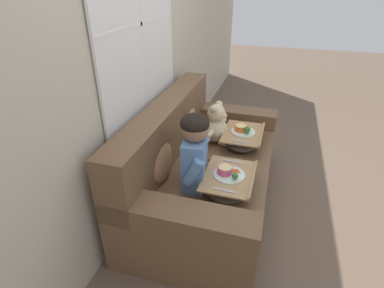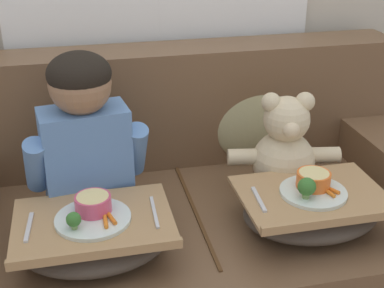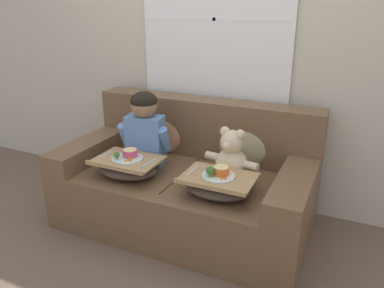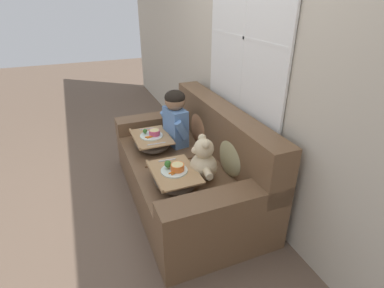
% 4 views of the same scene
% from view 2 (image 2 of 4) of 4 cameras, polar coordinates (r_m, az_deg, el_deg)
% --- Properties ---
extents(couch, '(1.81, 0.98, 0.89)m').
position_cam_2_polar(couch, '(1.99, -0.47, -8.22)').
color(couch, brown).
rests_on(couch, ground_plane).
extents(throw_pillow_behind_child, '(0.39, 0.19, 0.40)m').
position_cam_2_polar(throw_pillow_behind_child, '(2.02, -11.46, 1.44)').
color(throw_pillow_behind_child, '#B2754C').
rests_on(throw_pillow_behind_child, couch).
extents(throw_pillow_behind_teddy, '(0.40, 0.19, 0.42)m').
position_cam_2_polar(throw_pillow_behind_teddy, '(2.14, 7.19, 3.09)').
color(throw_pillow_behind_teddy, tan).
rests_on(throw_pillow_behind_teddy, couch).
extents(child_figure, '(0.41, 0.21, 0.56)m').
position_cam_2_polar(child_figure, '(1.73, -11.43, 1.55)').
color(child_figure, '#5B84BC').
rests_on(child_figure, couch).
extents(teddy_bear, '(0.40, 0.29, 0.37)m').
position_cam_2_polar(teddy_bear, '(1.91, 9.83, -0.70)').
color(teddy_bear, beige).
rests_on(teddy_bear, couch).
extents(lap_tray_child, '(0.46, 0.34, 0.19)m').
position_cam_2_polar(lap_tray_child, '(1.62, -10.34, -9.66)').
color(lap_tray_child, '#473D33').
rests_on(lap_tray_child, child_figure).
extents(lap_tray_teddy, '(0.46, 0.34, 0.20)m').
position_cam_2_polar(lap_tray_teddy, '(1.76, 12.61, -6.75)').
color(lap_tray_teddy, '#473D33').
rests_on(lap_tray_teddy, teddy_bear).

